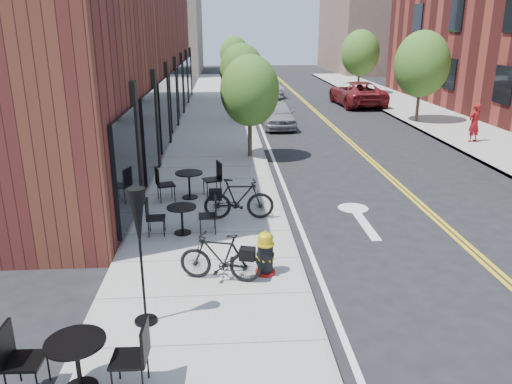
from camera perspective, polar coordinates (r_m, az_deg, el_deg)
name	(u,v)px	position (r m, az deg, el deg)	size (l,w,h in m)	color
ground	(300,262)	(10.92, 5.05, -7.99)	(120.00, 120.00, 0.00)	black
sidewalk_near	(214,152)	(20.24, -4.81, 4.59)	(4.00, 70.00, 0.12)	#9E9B93
sidewalk_far	(502,148)	(23.32, 26.26, 4.58)	(4.00, 70.00, 0.12)	#9E9B93
building_near	(114,59)	(24.22, -15.94, 14.45)	(5.00, 28.00, 7.00)	#4E1C19
bg_building_left	(163,26)	(58.03, -10.59, 18.12)	(8.00, 14.00, 10.00)	#726656
bg_building_right	(375,17)	(62.22, 13.44, 18.85)	(10.00, 16.00, 12.00)	brown
tree_near_a	(250,91)	(18.83, -0.71, 11.50)	(2.20, 2.20, 3.81)	#382B1E
tree_near_b	(242,70)	(26.77, -1.64, 13.73)	(2.30, 2.30, 3.98)	#382B1E
tree_near_c	(237,64)	(34.76, -2.15, 14.45)	(2.10, 2.10, 3.67)	#382B1E
tree_near_d	(234,54)	(42.73, -2.48, 15.50)	(2.40, 2.40, 4.11)	#382B1E
tree_far_b	(422,64)	(27.67, 18.43, 13.69)	(2.80, 2.80, 4.62)	#382B1E
tree_far_c	(360,53)	(39.07, 11.83, 15.28)	(2.80, 2.80, 4.62)	#382B1E
fire_hydrant	(265,253)	(9.96, 1.07, -7.04)	(0.50, 0.50, 0.93)	maroon
bicycle_left	(220,257)	(9.72, -4.12, -7.44)	(0.46, 1.62, 0.98)	black
bicycle_right	(239,199)	(12.74, -1.97, -0.80)	(0.51, 1.80, 1.08)	black
bistro_set_a	(77,358)	(7.40, -19.76, -17.44)	(1.86, 0.82, 1.00)	black
bistro_set_b	(182,216)	(11.99, -8.47, -2.72)	(1.64, 0.74, 0.88)	black
bistro_set_c	(189,181)	(14.47, -7.64, 1.23)	(1.88, 0.99, 0.99)	black
patio_umbrella	(139,229)	(8.09, -13.26, -4.09)	(0.38, 0.38, 2.35)	black
parked_car_a	(277,114)	(25.56, 2.41, 8.87)	(1.57, 3.91, 1.33)	gray
parked_car_b	(261,94)	(32.33, 0.55, 11.12)	(1.72, 4.92, 1.62)	black
parked_car_c	(266,85)	(37.91, 1.15, 12.08)	(2.12, 5.22, 1.52)	silver
parked_car_far	(357,93)	(33.58, 11.46, 10.99)	(2.60, 5.65, 1.57)	maroon
pedestrian	(474,123)	(23.56, 23.67, 7.27)	(0.61, 0.40, 1.66)	maroon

